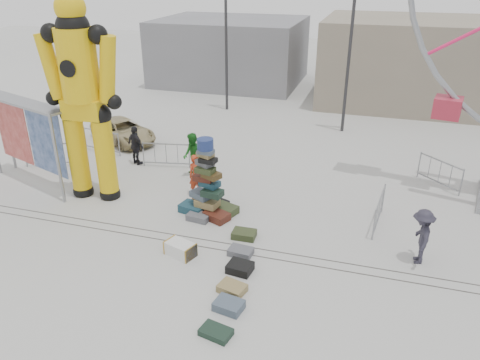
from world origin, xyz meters
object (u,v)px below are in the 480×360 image
(steamer_trunk, at_px, (180,249))
(barricade_dummy_b, at_px, (102,141))
(pedestrian_grey, at_px, (421,236))
(parked_suv, at_px, (123,131))
(barricade_dummy_c, at_px, (166,155))
(pedestrian_red, at_px, (196,175))
(crash_test_dummy, at_px, (82,94))
(pedestrian_black, at_px, (136,146))
(barricade_dummy_a, at_px, (49,155))
(barricade_wheel_back, at_px, (439,173))
(barricade_wheel_front, at_px, (379,211))
(banner_scaffold, at_px, (26,123))
(suitcase_tower, at_px, (208,193))
(lamp_post_right, at_px, (352,43))
(pedestrian_green, at_px, (193,156))
(lamp_post_left, at_px, (228,32))

(steamer_trunk, relative_size, barricade_dummy_b, 0.45)
(pedestrian_grey, relative_size, parked_suv, 0.44)
(barricade_dummy_c, distance_m, pedestrian_red, 3.05)
(pedestrian_grey, bearing_deg, crash_test_dummy, -97.82)
(barricade_dummy_c, bearing_deg, pedestrian_black, 172.35)
(crash_test_dummy, bearing_deg, steamer_trunk, -34.90)
(barricade_dummy_a, height_order, barricade_dummy_b, same)
(barricade_wheel_back, bearing_deg, pedestrian_black, -129.39)
(barricade_dummy_a, xyz_separation_m, barricade_dummy_b, (1.28, 2.09, 0.00))
(barricade_wheel_front, height_order, pedestrian_grey, pedestrian_grey)
(barricade_dummy_a, bearing_deg, pedestrian_black, 2.40)
(banner_scaffold, bearing_deg, barricade_wheel_front, 21.80)
(banner_scaffold, relative_size, pedestrian_black, 2.71)
(suitcase_tower, bearing_deg, barricade_wheel_back, 46.19)
(crash_test_dummy, bearing_deg, barricade_dummy_c, 63.04)
(barricade_dummy_b, distance_m, barricade_wheel_back, 14.59)
(barricade_wheel_back, bearing_deg, lamp_post_right, 170.53)
(pedestrian_grey, bearing_deg, steamer_trunk, -78.59)
(barricade_wheel_front, bearing_deg, pedestrian_green, 82.79)
(barricade_dummy_b, relative_size, pedestrian_black, 1.16)
(banner_scaffold, distance_m, barricade_dummy_a, 2.61)
(crash_test_dummy, distance_m, barricade_dummy_a, 5.17)
(crash_test_dummy, xyz_separation_m, banner_scaffold, (-2.85, 0.26, -1.39))
(suitcase_tower, xyz_separation_m, steamer_trunk, (0.11, -2.69, -0.57))
(barricade_dummy_a, bearing_deg, steamer_trunk, -48.57)
(barricade_wheel_back, bearing_deg, suitcase_tower, -105.39)
(lamp_post_right, relative_size, barricade_wheel_back, 4.00)
(lamp_post_right, xyz_separation_m, barricade_dummy_c, (-6.86, -6.99, -3.93))
(suitcase_tower, height_order, barricade_wheel_back, suitcase_tower)
(pedestrian_red, relative_size, pedestrian_green, 0.86)
(barricade_dummy_c, xyz_separation_m, barricade_wheel_front, (8.86, -2.47, 0.00))
(barricade_dummy_a, relative_size, barricade_dummy_c, 1.00)
(lamp_post_left, distance_m, pedestrian_green, 10.38)
(lamp_post_left, distance_m, barricade_dummy_a, 12.08)
(barricade_dummy_c, relative_size, pedestrian_black, 1.16)
(lamp_post_left, distance_m, suitcase_tower, 13.26)
(suitcase_tower, distance_m, barricade_wheel_back, 9.18)
(lamp_post_right, bearing_deg, lamp_post_left, 164.05)
(barricade_dummy_b, height_order, pedestrian_grey, pedestrian_grey)
(parked_suv, bearing_deg, pedestrian_grey, -86.30)
(lamp_post_left, bearing_deg, pedestrian_black, -97.76)
(parked_suv, bearing_deg, lamp_post_right, -35.58)
(pedestrian_green, relative_size, pedestrian_grey, 1.09)
(crash_test_dummy, distance_m, pedestrian_grey, 11.88)
(steamer_trunk, height_order, barricade_dummy_a, barricade_dummy_a)
(pedestrian_red, bearing_deg, lamp_post_right, 19.39)
(banner_scaffold, height_order, barricade_wheel_back, banner_scaffold)
(lamp_post_left, xyz_separation_m, pedestrian_green, (1.63, -9.62, -3.55))
(barricade_dummy_a, bearing_deg, suitcase_tower, -32.33)
(lamp_post_right, xyz_separation_m, parked_suv, (-10.24, -4.68, -3.94))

